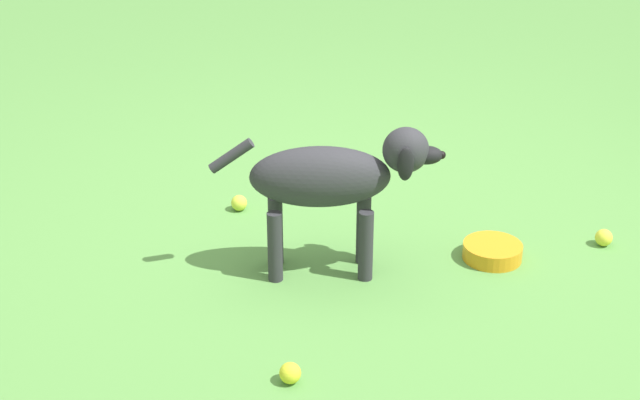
# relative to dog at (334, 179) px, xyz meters

# --- Properties ---
(ground) EXTENTS (14.00, 14.00, 0.00)m
(ground) POSITION_rel_dog_xyz_m (-0.16, -0.24, -0.36)
(ground) COLOR #548C42
(dog) EXTENTS (0.82, 0.21, 0.55)m
(dog) POSITION_rel_dog_xyz_m (0.00, 0.00, 0.00)
(dog) COLOR #2D2D33
(dog) RESTS_ON ground
(tennis_ball_0) EXTENTS (0.07, 0.07, 0.07)m
(tennis_ball_0) POSITION_rel_dog_xyz_m (0.17, 0.66, -0.33)
(tennis_ball_0) COLOR yellow
(tennis_ball_0) RESTS_ON ground
(tennis_ball_1) EXTENTS (0.07, 0.07, 0.07)m
(tennis_ball_1) POSITION_rel_dog_xyz_m (-1.04, -0.13, -0.33)
(tennis_ball_1) COLOR yellow
(tennis_ball_1) RESTS_ON ground
(tennis_ball_2) EXTENTS (0.07, 0.07, 0.07)m
(tennis_ball_2) POSITION_rel_dog_xyz_m (0.35, -0.51, -0.33)
(tennis_ball_2) COLOR #CBDD3D
(tennis_ball_2) RESTS_ON ground
(water_bowl) EXTENTS (0.22, 0.22, 0.06)m
(water_bowl) POSITION_rel_dog_xyz_m (-0.60, -0.05, -0.33)
(water_bowl) COLOR orange
(water_bowl) RESTS_ON ground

